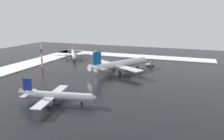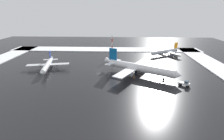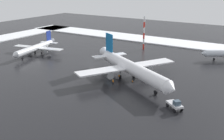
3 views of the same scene
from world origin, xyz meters
name	(u,v)px [view 2 (image 2 of 3)]	position (x,y,z in m)	size (l,w,h in m)	color
ground_plane	(98,69)	(0.00, 0.00, 0.00)	(240.00, 240.00, 0.00)	black
snow_bank_far	(106,49)	(0.00, -50.00, 0.23)	(152.00, 16.00, 0.46)	white
snow_bank_left	(223,71)	(-67.00, 0.00, 0.23)	(14.00, 116.00, 0.46)	white
airplane_far_rear	(138,68)	(-21.00, 8.03, 3.97)	(36.56, 31.27, 12.00)	white
airplane_parked_portside	(166,51)	(-44.57, -33.67, 2.73)	(24.67, 21.17, 8.26)	silver
airplane_foreground_jet	(47,65)	(27.53, 1.68, 2.69)	(22.81, 27.27, 8.14)	silver
pushback_tug	(185,83)	(-39.77, 20.30, 1.28)	(4.97, 4.59, 2.50)	silver
ground_crew_by_nose_gear	(134,78)	(-18.49, 14.42, 0.97)	(0.36, 0.36, 1.71)	black
ground_crew_beside_wing	(131,74)	(-17.53, 9.41, 0.97)	(0.36, 0.36, 1.71)	black
antenna_mast	(112,46)	(-6.27, -30.12, 7.31)	(0.70, 0.70, 14.61)	red
traffic_cone_near_nose	(160,74)	(-32.33, 6.90, 0.28)	(0.36, 0.36, 0.55)	orange
traffic_cone_mid_line	(155,75)	(-29.40, 8.05, 0.28)	(0.36, 0.36, 0.55)	orange
traffic_cone_wingtip_side	(140,75)	(-22.10, 9.06, 0.28)	(0.36, 0.36, 0.55)	orange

